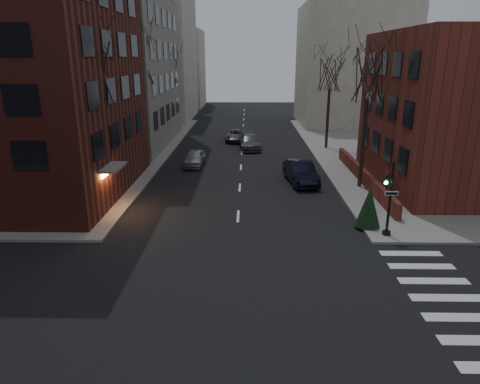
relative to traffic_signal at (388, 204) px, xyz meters
name	(u,v)px	position (x,y,z in m)	size (l,w,h in m)	color
ground	(231,343)	(-7.94, -8.99, -1.91)	(160.00, 160.00, 0.00)	black
building_left_brick	(1,60)	(-23.44, 7.51, 7.09)	(15.00, 15.00, 18.00)	maroon
building_left_tan	(73,7)	(-24.94, 25.01, 12.09)	(18.00, 18.00, 28.00)	gray
building_right_brick	(470,111)	(8.56, 10.01, 3.59)	(12.00, 14.00, 11.00)	maroon
low_wall_right	(363,176)	(1.36, 10.01, -1.26)	(0.35, 16.00, 1.00)	maroon
building_distant_la	(145,58)	(-22.94, 46.01, 7.09)	(14.00, 16.00, 18.00)	beige
building_distant_ra	(351,66)	(7.06, 41.01, 6.09)	(14.00, 14.00, 16.00)	beige
building_distant_lb	(176,69)	(-20.94, 63.01, 5.09)	(10.00, 12.00, 14.00)	beige
traffic_signal	(388,204)	(0.00, 0.00, 0.00)	(0.76, 0.44, 4.00)	black
tree_left_a	(91,70)	(-16.74, 5.01, 6.56)	(4.18, 4.18, 10.26)	#2D231C
tree_left_b	(139,61)	(-16.74, 17.01, 7.00)	(4.40, 4.40, 10.80)	#2D231C
tree_left_c	(168,67)	(-16.74, 31.01, 6.12)	(3.96, 3.96, 9.72)	#2D231C
tree_right_a	(369,75)	(0.86, 9.01, 6.12)	(3.96, 3.96, 9.72)	#2D231C
tree_right_b	(330,74)	(0.86, 23.01, 5.68)	(3.74, 3.74, 9.18)	#2D231C
streetlamp_near	(139,122)	(-16.14, 13.01, 2.33)	(0.36, 0.36, 6.28)	black
streetlamp_far	(177,99)	(-16.14, 33.01, 2.33)	(0.36, 0.36, 6.28)	black
parked_sedan	(301,172)	(-3.33, 10.30, -1.07)	(1.78, 5.11, 1.68)	black
car_lane_silver	(195,158)	(-12.03, 15.58, -1.22)	(1.62, 4.03, 1.37)	#ABABB0
car_lane_gray	(250,142)	(-7.14, 22.85, -1.16)	(2.09, 5.14, 1.49)	#444449
car_lane_far	(235,135)	(-8.74, 27.20, -1.27)	(2.13, 4.62, 1.29)	#3D3D41
sandwich_board	(370,209)	(-0.12, 2.74, -1.28)	(0.42, 0.59, 0.95)	silver
evergreen_shrub	(369,207)	(-0.64, 1.20, -0.61)	(1.37, 1.37, 2.29)	black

